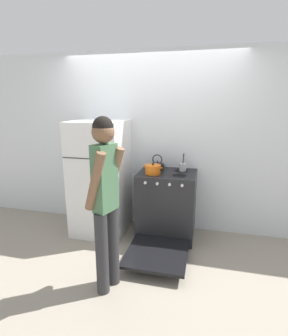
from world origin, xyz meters
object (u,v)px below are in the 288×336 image
object	(u,v)px
dutch_oven_pot	(153,169)
tea_kettle	(157,165)
person	(105,196)
utensil_jar	(183,167)
refrigerator	(100,178)
stove_range	(166,206)

from	to	relation	value
dutch_oven_pot	tea_kettle	size ratio (longest dim) A/B	1.10
person	dutch_oven_pot	bearing A→B (deg)	6.57
utensil_jar	person	world-z (taller)	person
dutch_oven_pot	person	distance (m)	1.12
utensil_jar	tea_kettle	bearing A→B (deg)	-178.99
refrigerator	person	xyz separation A→B (m)	(0.55, -1.15, 0.19)
tea_kettle	stove_range	bearing A→B (deg)	-44.95
stove_range	utensil_jar	world-z (taller)	utensil_jar
refrigerator	tea_kettle	bearing A→B (deg)	12.81
refrigerator	dutch_oven_pot	bearing A→B (deg)	-4.51
tea_kettle	utensil_jar	size ratio (longest dim) A/B	0.94
utensil_jar	person	bearing A→B (deg)	-113.94
stove_range	person	xyz separation A→B (m)	(-0.40, -1.17, 0.53)
refrigerator	person	distance (m)	1.29
stove_range	tea_kettle	distance (m)	0.58
refrigerator	stove_range	bearing A→B (deg)	1.17
dutch_oven_pot	utensil_jar	bearing A→B (deg)	33.83
refrigerator	person	world-z (taller)	person
refrigerator	utensil_jar	distance (m)	1.17
refrigerator	dutch_oven_pot	distance (m)	0.80
tea_kettle	person	xyz separation A→B (m)	(-0.24, -1.33, -0.00)
stove_range	dutch_oven_pot	distance (m)	0.56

